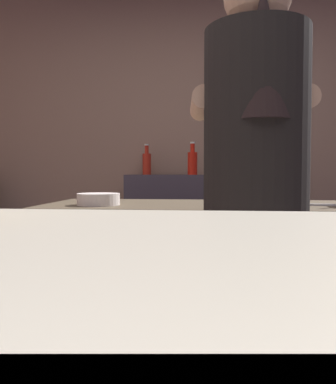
# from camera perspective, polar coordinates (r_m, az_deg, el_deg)

# --- Properties ---
(wall_back) EXTENTS (5.20, 0.10, 2.70)m
(wall_back) POSITION_cam_1_polar(r_m,az_deg,el_deg) (3.47, 5.24, 7.35)
(wall_back) COLOR #96745F
(wall_back) RESTS_ON ground
(prep_counter) EXTENTS (2.10, 0.60, 0.93)m
(prep_counter) POSITION_cam_1_polar(r_m,az_deg,el_deg) (1.94, 15.70, -15.53)
(prep_counter) COLOR #4A3D2E
(prep_counter) RESTS_ON ground
(back_shelf) EXTENTS (0.88, 0.36, 1.05)m
(back_shelf) POSITION_cam_1_polar(r_m,az_deg,el_deg) (3.23, 2.22, -6.96)
(back_shelf) COLOR #3E3640
(back_shelf) RESTS_ON ground
(bartender) EXTENTS (0.44, 0.52, 1.75)m
(bartender) POSITION_cam_1_polar(r_m,az_deg,el_deg) (1.37, 12.13, 0.27)
(bartender) COLOR #33333E
(bartender) RESTS_ON ground
(mixing_bowl) EXTENTS (0.18, 0.18, 0.05)m
(mixing_bowl) POSITION_cam_1_polar(r_m,az_deg,el_deg) (1.77, -9.68, -1.00)
(mixing_bowl) COLOR silver
(mixing_bowl) RESTS_ON prep_counter
(chefs_knife) EXTENTS (0.24, 0.05, 0.01)m
(chefs_knife) POSITION_cam_1_polar(r_m,az_deg,el_deg) (1.82, 19.39, -1.68)
(chefs_knife) COLOR silver
(chefs_knife) RESTS_ON prep_counter
(bottle_hot_sauce) EXTENTS (0.07, 0.07, 0.25)m
(bottle_hot_sauce) POSITION_cam_1_polar(r_m,az_deg,el_deg) (3.08, 3.43, 4.19)
(bottle_hot_sauce) COLOR red
(bottle_hot_sauce) RESTS_ON back_shelf
(bottle_olive_oil) EXTENTS (0.07, 0.07, 0.25)m
(bottle_olive_oil) POSITION_cam_1_polar(r_m,az_deg,el_deg) (3.31, -2.98, 4.09)
(bottle_olive_oil) COLOR red
(bottle_olive_oil) RESTS_ON back_shelf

